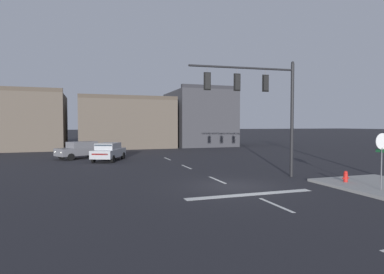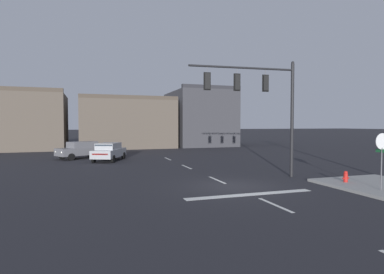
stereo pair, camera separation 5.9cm
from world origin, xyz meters
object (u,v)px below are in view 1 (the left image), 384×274
Objects in this scene: stop_sign at (382,148)px; fire_hydrant at (346,179)px; car_lot_middle at (109,151)px; car_lot_nearside at (81,150)px; signal_mast_near_side at (261,96)px.

fire_hydrant is at bearing 89.70° from stop_sign.
car_lot_middle is 19.31m from fire_hydrant.
car_lot_nearside is 22.98m from fire_hydrant.
stop_sign is 24.76m from car_lot_nearside.
car_lot_nearside is 3.68m from car_lot_middle.
stop_sign is 2.81m from fire_hydrant.
fire_hydrant is at bearing -45.15° from signal_mast_near_side.
signal_mast_near_side is 1.50× the size of car_lot_middle.
car_lot_nearside reaches higher than fire_hydrant.
stop_sign is 21.11m from car_lot_middle.
fire_hydrant is (13.77, -18.39, -0.53)m from car_lot_nearside.
stop_sign is at bearing -56.18° from car_lot_nearside.
car_lot_middle is at bearing 122.66° from stop_sign.
car_lot_middle is (2.39, -2.80, 0.00)m from car_lot_nearside.
car_lot_nearside is at bearing 124.81° from signal_mast_near_side.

